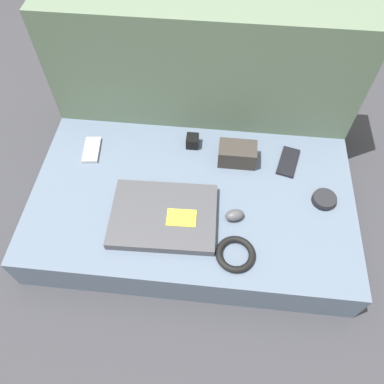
% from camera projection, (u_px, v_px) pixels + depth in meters
% --- Properties ---
extents(ground_plane, '(8.00, 8.00, 0.00)m').
position_uv_depth(ground_plane, '(192.00, 218.00, 1.35)').
color(ground_plane, '#38383D').
extents(couch_seat, '(1.06, 0.60, 0.15)m').
position_uv_depth(couch_seat, '(192.00, 207.00, 1.28)').
color(couch_seat, slate).
rests_on(couch_seat, ground_plane).
extents(couch_backrest, '(1.06, 0.20, 0.57)m').
position_uv_depth(couch_backrest, '(204.00, 81.00, 1.33)').
color(couch_backrest, '#60755B').
rests_on(couch_backrest, ground_plane).
extents(laptop, '(0.33, 0.25, 0.03)m').
position_uv_depth(laptop, '(164.00, 216.00, 1.16)').
color(laptop, '#47474C').
rests_on(laptop, couch_seat).
extents(computer_mouse, '(0.07, 0.06, 0.03)m').
position_uv_depth(computer_mouse, '(235.00, 215.00, 1.16)').
color(computer_mouse, '#4C4C51').
rests_on(computer_mouse, couch_seat).
extents(speaker_puck, '(0.08, 0.08, 0.02)m').
position_uv_depth(speaker_puck, '(324.00, 199.00, 1.20)').
color(speaker_puck, black).
rests_on(speaker_puck, couch_seat).
extents(phone_silver, '(0.09, 0.14, 0.01)m').
position_uv_depth(phone_silver, '(288.00, 162.00, 1.30)').
color(phone_silver, black).
rests_on(phone_silver, couch_seat).
extents(phone_black, '(0.07, 0.12, 0.01)m').
position_uv_depth(phone_black, '(92.00, 150.00, 1.33)').
color(phone_black, '#B7B7BC').
rests_on(phone_black, couch_seat).
extents(camera_pouch, '(0.13, 0.08, 0.07)m').
position_uv_depth(camera_pouch, '(237.00, 154.00, 1.28)').
color(camera_pouch, '#38332D').
rests_on(camera_pouch, couch_seat).
extents(charger_brick, '(0.04, 0.05, 0.04)m').
position_uv_depth(charger_brick, '(192.00, 141.00, 1.33)').
color(charger_brick, black).
rests_on(charger_brick, couch_seat).
extents(cable_coil, '(0.12, 0.12, 0.02)m').
position_uv_depth(cable_coil, '(235.00, 254.00, 1.09)').
color(cable_coil, black).
rests_on(cable_coil, couch_seat).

